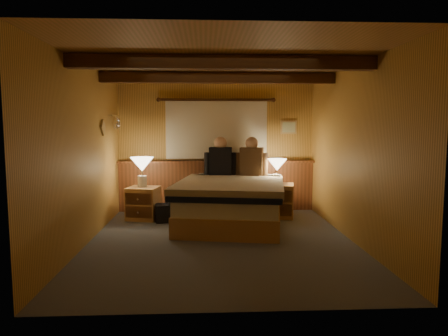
{
  "coord_description": "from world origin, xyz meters",
  "views": [
    {
      "loc": [
        -0.22,
        -5.33,
        1.57
      ],
      "look_at": [
        0.06,
        0.4,
        0.97
      ],
      "focal_mm": 32.0,
      "sensor_mm": 36.0,
      "label": 1
    }
  ],
  "objects": [
    {
      "name": "nightstand_right",
      "position": [
        1.04,
        1.43,
        0.29
      ],
      "size": [
        0.61,
        0.57,
        0.58
      ],
      "rotation": [
        0.0,
        0.0,
        -0.21
      ],
      "color": "#AE864A",
      "rests_on": "floor"
    },
    {
      "name": "ceiling_beams",
      "position": [
        0.0,
        0.15,
        2.31
      ],
      "size": [
        3.6,
        1.65,
        0.16
      ],
      "color": "#452B11",
      "rests_on": "ceiling"
    },
    {
      "name": "curtain_window",
      "position": [
        0.0,
        2.03,
        1.52
      ],
      "size": [
        2.18,
        0.09,
        1.11
      ],
      "color": "#452B11",
      "rests_on": "wall_back"
    },
    {
      "name": "coat_rail",
      "position": [
        -1.72,
        1.58,
        1.67
      ],
      "size": [
        0.05,
        0.55,
        0.24
      ],
      "color": "silver",
      "rests_on": "wall_left"
    },
    {
      "name": "person_right",
      "position": [
        0.61,
        1.63,
        0.99
      ],
      "size": [
        0.57,
        0.32,
        0.71
      ],
      "rotation": [
        0.0,
        0.0,
        -0.26
      ],
      "color": "#48311D",
      "rests_on": "bed"
    },
    {
      "name": "lamp_right",
      "position": [
        1.03,
        1.47,
        0.88
      ],
      "size": [
        0.33,
        0.33,
        0.43
      ],
      "color": "white",
      "rests_on": "nightstand_right"
    },
    {
      "name": "bed",
      "position": [
        0.2,
        0.95,
        0.37
      ],
      "size": [
        1.92,
        2.32,
        0.71
      ],
      "rotation": [
        0.0,
        0.0,
        -0.17
      ],
      "color": "#AE864A",
      "rests_on": "floor"
    },
    {
      "name": "wall_left",
      "position": [
        -1.8,
        0.0,
        1.2
      ],
      "size": [
        0.0,
        4.2,
        4.2
      ],
      "primitive_type": "plane",
      "rotation": [
        1.57,
        0.0,
        1.57
      ],
      "color": "gold",
      "rests_on": "floor"
    },
    {
      "name": "framed_print",
      "position": [
        1.35,
        2.08,
        1.55
      ],
      "size": [
        0.3,
        0.04,
        0.25
      ],
      "color": "tan",
      "rests_on": "wall_back"
    },
    {
      "name": "ceiling",
      "position": [
        0.0,
        0.0,
        2.4
      ],
      "size": [
        4.2,
        4.2,
        0.0
      ],
      "primitive_type": "plane",
      "rotation": [
        3.14,
        0.0,
        0.0
      ],
      "color": "#BB7F46",
      "rests_on": "wall_back"
    },
    {
      "name": "duffel_bag",
      "position": [
        -0.8,
        1.2,
        0.15
      ],
      "size": [
        0.53,
        0.38,
        0.35
      ],
      "rotation": [
        0.0,
        0.0,
        0.21
      ],
      "color": "black",
      "rests_on": "floor"
    },
    {
      "name": "person_left",
      "position": [
        0.06,
        1.73,
        0.99
      ],
      "size": [
        0.58,
        0.27,
        0.71
      ],
      "rotation": [
        0.0,
        0.0,
        -0.11
      ],
      "color": "black",
      "rests_on": "bed"
    },
    {
      "name": "wainscot",
      "position": [
        0.0,
        2.04,
        0.49
      ],
      "size": [
        3.6,
        0.23,
        0.94
      ],
      "color": "brown",
      "rests_on": "wall_back"
    },
    {
      "name": "floor",
      "position": [
        0.0,
        0.0,
        0.0
      ],
      "size": [
        4.2,
        4.2,
        0.0
      ],
      "primitive_type": "plane",
      "color": "#515560",
      "rests_on": "ground"
    },
    {
      "name": "nightstand_left",
      "position": [
        -1.26,
        1.38,
        0.27
      ],
      "size": [
        0.58,
        0.54,
        0.55
      ],
      "rotation": [
        0.0,
        0.0,
        -0.21
      ],
      "color": "#AE864A",
      "rests_on": "floor"
    },
    {
      "name": "wall_right",
      "position": [
        1.8,
        0.0,
        1.2
      ],
      "size": [
        0.0,
        4.2,
        4.2
      ],
      "primitive_type": "plane",
      "rotation": [
        1.57,
        0.0,
        -1.57
      ],
      "color": "gold",
      "rests_on": "floor"
    },
    {
      "name": "wall_front",
      "position": [
        0.0,
        -2.1,
        1.2
      ],
      "size": [
        3.6,
        0.0,
        3.6
      ],
      "primitive_type": "plane",
      "rotation": [
        -1.57,
        0.0,
        0.0
      ],
      "color": "gold",
      "rests_on": "floor"
    },
    {
      "name": "lamp_left",
      "position": [
        -1.27,
        1.4,
        0.9
      ],
      "size": [
        0.39,
        0.39,
        0.51
      ],
      "color": "white",
      "rests_on": "nightstand_left"
    },
    {
      "name": "wall_back",
      "position": [
        0.0,
        2.1,
        1.2
      ],
      "size": [
        3.6,
        0.0,
        3.6
      ],
      "primitive_type": "plane",
      "rotation": [
        1.57,
        0.0,
        0.0
      ],
      "color": "gold",
      "rests_on": "floor"
    }
  ]
}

